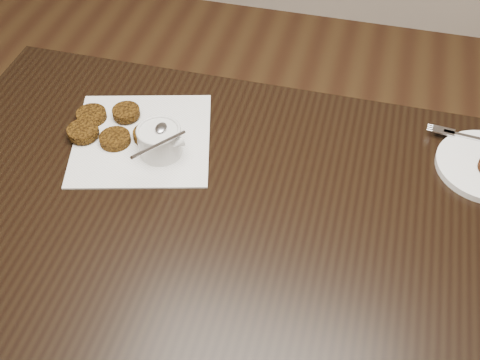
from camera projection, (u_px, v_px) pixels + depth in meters
The scene contains 4 objects.
table at pixel (232, 320), 1.40m from camera, with size 1.28×0.83×0.75m, color black.
napkin at pixel (142, 139), 1.27m from camera, with size 0.29×0.29×0.00m, color white.
sauce_ramekin at pixel (158, 129), 1.19m from camera, with size 0.12×0.12×0.13m, color silver, non-canonical shape.
patty_cluster at pixel (115, 129), 1.27m from camera, with size 0.22×0.22×0.02m, color brown, non-canonical shape.
Camera 1 is at (0.18, -0.66, 1.62)m, focal length 44.81 mm.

